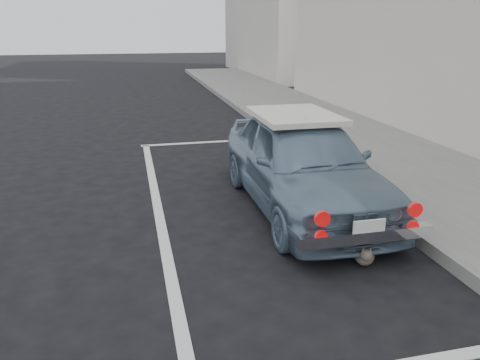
% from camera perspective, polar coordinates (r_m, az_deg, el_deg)
% --- Properties ---
extents(ground, '(80.00, 80.00, 0.00)m').
position_cam_1_polar(ground, '(3.92, 7.21, -18.30)').
color(ground, black).
rests_on(ground, ground).
extents(sidewalk, '(2.80, 40.00, 0.15)m').
position_cam_1_polar(sidewalk, '(6.96, 26.63, -2.57)').
color(sidewalk, slate).
rests_on(sidewalk, ground).
extents(pline_front, '(3.00, 0.12, 0.01)m').
position_cam_1_polar(pline_front, '(9.85, -3.23, 4.67)').
color(pline_front, silver).
rests_on(pline_front, ground).
extents(pline_side, '(0.12, 7.00, 0.01)m').
position_cam_1_polar(pline_side, '(6.37, -10.00, -3.35)').
color(pline_side, silver).
rests_on(pline_side, ground).
extents(retro_coupe, '(1.47, 3.67, 1.25)m').
position_cam_1_polar(retro_coupe, '(6.17, 7.62, 2.22)').
color(retro_coupe, slate).
rests_on(retro_coupe, ground).
extents(cat, '(0.31, 0.43, 0.25)m').
position_cam_1_polar(cat, '(4.98, 14.93, -8.70)').
color(cat, '#786C5B').
rests_on(cat, ground).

